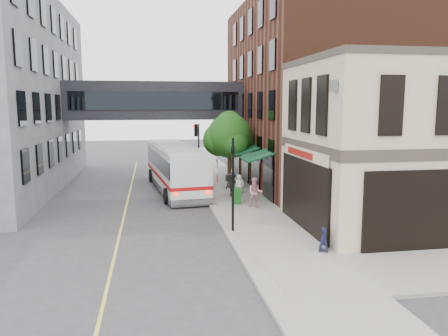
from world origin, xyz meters
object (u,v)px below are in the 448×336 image
object	(u,v)px
bus	(175,166)
pedestrian_c	(233,185)
pedestrian_a	(239,188)
pedestrian_b	(255,193)
newspaper_box	(237,196)
sandwich_board	(324,240)

from	to	relation	value
bus	pedestrian_c	size ratio (longest dim) A/B	7.68
pedestrian_a	pedestrian_b	size ratio (longest dim) A/B	0.95
pedestrian_b	newspaper_box	bearing A→B (deg)	140.01
pedestrian_b	newspaper_box	size ratio (longest dim) A/B	1.83
pedestrian_a	newspaper_box	xyz separation A→B (m)	(-0.30, -0.60, -0.36)
bus	newspaper_box	distance (m)	6.75
bus	sandwich_board	bearing A→B (deg)	-70.34
pedestrian_b	sandwich_board	xyz separation A→B (m)	(1.00, -8.05, -0.42)
newspaper_box	sandwich_board	bearing A→B (deg)	-71.21
pedestrian_b	pedestrian_c	bearing A→B (deg)	115.44
bus	newspaper_box	bearing A→B (deg)	-58.87
newspaper_box	sandwich_board	size ratio (longest dim) A/B	1.03
pedestrian_b	bus	bearing A→B (deg)	134.93
pedestrian_b	sandwich_board	world-z (taller)	pedestrian_b
bus	sandwich_board	xyz separation A→B (m)	(5.32, -14.90, -1.18)
bus	pedestrian_a	xyz separation A→B (m)	(3.74, -5.09, -0.80)
pedestrian_b	sandwich_board	size ratio (longest dim) A/B	1.89
bus	newspaper_box	world-z (taller)	bus
bus	pedestrian_a	size ratio (longest dim) A/B	7.19
newspaper_box	sandwich_board	xyz separation A→B (m)	(1.89, -9.21, -0.02)
pedestrian_b	newspaper_box	world-z (taller)	pedestrian_b
newspaper_box	pedestrian_b	bearing A→B (deg)	-45.47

